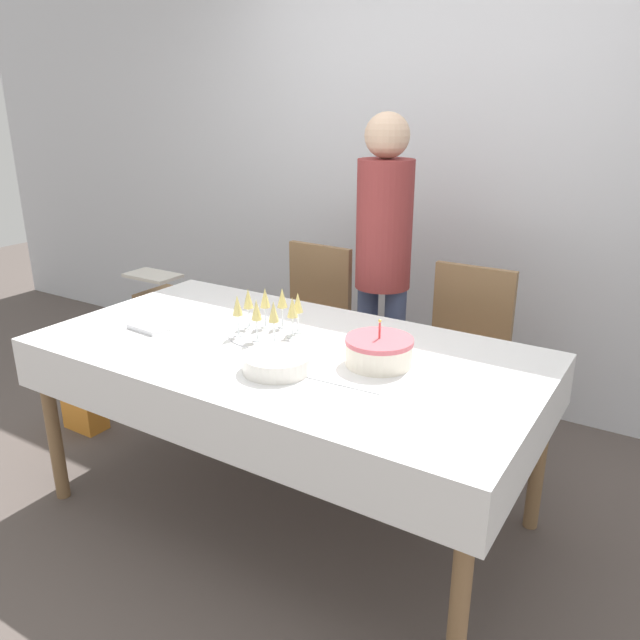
{
  "coord_description": "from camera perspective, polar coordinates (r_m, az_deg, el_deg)",
  "views": [
    {
      "loc": [
        1.35,
        -1.89,
        1.71
      ],
      "look_at": [
        0.13,
        0.05,
        0.9
      ],
      "focal_mm": 35.0,
      "sensor_mm": 36.0,
      "label": 1
    }
  ],
  "objects": [
    {
      "name": "ground_plane",
      "position": [
        2.88,
        -2.91,
        -16.95
      ],
      "size": [
        12.0,
        12.0,
        0.0
      ],
      "primitive_type": "plane",
      "color": "#564C47"
    },
    {
      "name": "wall_back",
      "position": [
        3.69,
        10.78,
        13.52
      ],
      "size": [
        8.0,
        0.05,
        2.7
      ],
      "color": "silver",
      "rests_on": "ground_plane"
    },
    {
      "name": "dining_table",
      "position": [
        2.54,
        -3.17,
        -4.51
      ],
      "size": [
        2.02,
        1.07,
        0.78
      ],
      "color": "white",
      "rests_on": "ground_plane"
    },
    {
      "name": "dining_chair_far_left",
      "position": [
        3.48,
        -1.02,
        -0.41
      ],
      "size": [
        0.44,
        0.44,
        0.96
      ],
      "color": "olive",
      "rests_on": "ground_plane"
    },
    {
      "name": "dining_chair_far_right",
      "position": [
        3.12,
        12.83,
        -3.34
      ],
      "size": [
        0.42,
        0.42,
        0.96
      ],
      "color": "olive",
      "rests_on": "ground_plane"
    },
    {
      "name": "birthday_cake",
      "position": [
        2.32,
        5.41,
        -2.86
      ],
      "size": [
        0.25,
        0.25,
        0.18
      ],
      "color": "silver",
      "rests_on": "dining_table"
    },
    {
      "name": "champagne_tray",
      "position": [
        2.6,
        -4.71,
        0.49
      ],
      "size": [
        0.33,
        0.33,
        0.18
      ],
      "color": "silver",
      "rests_on": "dining_table"
    },
    {
      "name": "plate_stack_main",
      "position": [
        2.27,
        -3.93,
        -3.9
      ],
      "size": [
        0.25,
        0.25,
        0.06
      ],
      "color": "silver",
      "rests_on": "dining_table"
    },
    {
      "name": "cake_knife",
      "position": [
        2.17,
        1.88,
        -5.89
      ],
      "size": [
        0.3,
        0.03,
        0.0
      ],
      "color": "silver",
      "rests_on": "dining_table"
    },
    {
      "name": "fork_pile",
      "position": [
        2.76,
        -15.74,
        -0.75
      ],
      "size": [
        0.17,
        0.07,
        0.02
      ],
      "color": "silver",
      "rests_on": "dining_table"
    },
    {
      "name": "napkin_pile",
      "position": [
        2.83,
        -13.56,
        -0.17
      ],
      "size": [
        0.15,
        0.15,
        0.01
      ],
      "color": "white",
      "rests_on": "dining_table"
    },
    {
      "name": "person_standing",
      "position": [
        3.17,
        5.82,
        6.5
      ],
      "size": [
        0.28,
        0.28,
        1.66
      ],
      "color": "#3F4C72",
      "rests_on": "ground_plane"
    },
    {
      "name": "high_chair",
      "position": [
        4.06,
        -13.98,
        1.25
      ],
      "size": [
        0.33,
        0.35,
        0.71
      ],
      "color": "olive",
      "rests_on": "ground_plane"
    },
    {
      "name": "gift_bag",
      "position": [
        3.66,
        -20.77,
        -7.15
      ],
      "size": [
        0.22,
        0.13,
        0.3
      ],
      "color": "orange",
      "rests_on": "ground_plane"
    }
  ]
}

